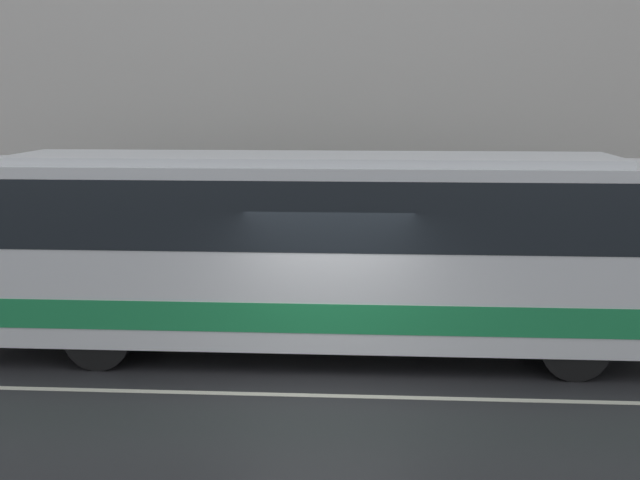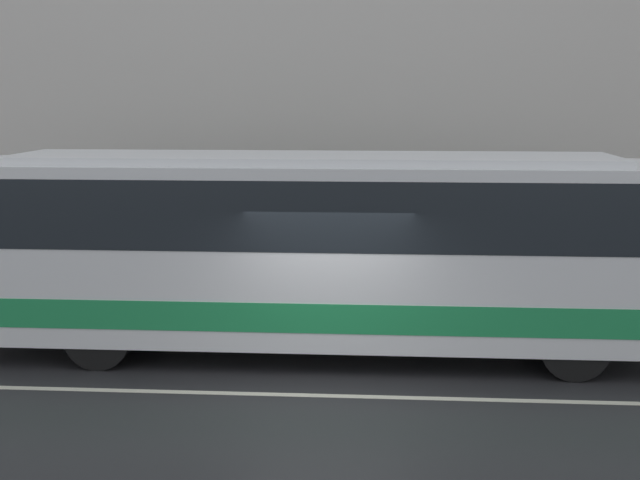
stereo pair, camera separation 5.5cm
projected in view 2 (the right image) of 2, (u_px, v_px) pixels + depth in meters
ground_plane at (324, 396)px, 12.54m from camera, size 60.00×60.00×0.00m
sidewalk at (344, 301)px, 17.94m from camera, size 60.00×3.01×0.16m
building_facade at (348, 75)px, 18.83m from camera, size 60.00×0.35×9.54m
lane_stripe at (324, 396)px, 12.54m from camera, size 54.00×0.14×0.01m
transit_bus at (312, 243)px, 14.34m from camera, size 11.22×2.55×3.25m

